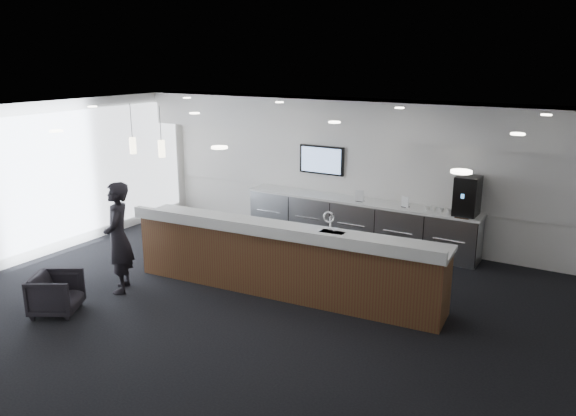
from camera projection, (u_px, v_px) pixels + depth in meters
The scene contains 22 objects.
ground at pixel (262, 307), 8.83m from camera, with size 10.00×10.00×0.00m, color black.
ceiling at pixel (259, 115), 8.05m from camera, with size 10.00×8.00×0.02m, color black.
back_wall at pixel (366, 171), 11.76m from camera, with size 10.00×0.02×3.00m, color white.
left_wall at pixel (46, 180), 10.91m from camera, with size 0.02×8.00×3.00m, color white.
soffit_bulkhead at pixel (359, 117), 11.08m from camera, with size 10.00×0.90×0.70m, color white.
alcove_panel at pixel (365, 166), 11.71m from camera, with size 9.80×0.06×1.40m, color white.
window_blinds_wall at pixel (48, 180), 10.89m from camera, with size 0.04×7.36×2.55m, color #AFC3D2.
back_credenza at pixel (357, 222), 11.72m from camera, with size 5.06×0.66×0.95m.
wall_tv at pixel (322, 160), 12.13m from camera, with size 1.05×0.08×0.62m.
pendant_left at pixel (173, 146), 10.09m from camera, with size 0.12×0.12×0.30m, color #FFF1C6.
pendant_right at pixel (145, 143), 10.44m from camera, with size 0.12×0.12×0.30m, color #FFF1C6.
ceiling_can_lights at pixel (259, 117), 8.05m from camera, with size 7.00×5.00×0.02m, color silver, non-canonical shape.
service_counter at pixel (283, 259), 9.26m from camera, with size 5.45×1.29×1.49m.
coffee_machine at pixel (467, 196), 10.40m from camera, with size 0.43×0.56×0.73m.
info_sign_left at pixel (359, 196), 11.42m from camera, with size 0.18×0.02×0.24m, color white.
info_sign_right at pixel (405, 202), 10.98m from camera, with size 0.17×0.02×0.22m, color white.
armchair at pixel (56, 293), 8.57m from camera, with size 0.67×0.69×0.63m, color black.
lounge_guest at pixel (118, 238), 9.24m from camera, with size 0.68×0.45×1.86m, color black.
cup_0 at pixel (449, 211), 10.59m from camera, with size 0.10×0.10×0.09m, color white.
cup_1 at pixel (442, 210), 10.66m from camera, with size 0.10×0.10×0.09m, color white.
cup_2 at pixel (434, 209), 10.73m from camera, with size 0.10×0.10×0.09m, color white.
cup_3 at pixel (427, 208), 10.80m from camera, with size 0.10×0.10×0.09m, color white.
Camera 1 is at (4.51, -6.76, 3.81)m, focal length 35.00 mm.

